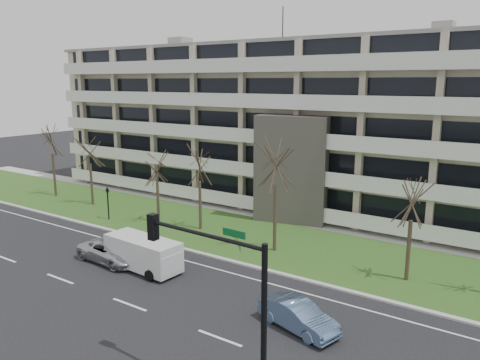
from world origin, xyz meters
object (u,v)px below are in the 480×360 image
Objects in this scene: traffic_signal at (221,288)px; silver_pickup at (112,252)px; blue_sedan at (298,316)px; white_van at (144,251)px; pedestrian_signal at (108,199)px.

silver_pickup is at bearing 156.70° from traffic_signal.
traffic_signal is (-0.25, -5.90, 3.63)m from blue_sedan.
white_van is at bearing -82.90° from silver_pickup.
silver_pickup is 10.02m from pedestrian_signal.
blue_sedan is 6.93m from traffic_signal.
white_van is (-11.43, 1.10, 0.54)m from blue_sedan.
traffic_signal is (13.92, -6.77, 3.62)m from silver_pickup.
white_van is at bearing -5.53° from pedestrian_signal.
blue_sedan is at bearing -91.15° from silver_pickup.
white_van is 0.81× the size of traffic_signal.
pedestrian_signal is at bearing 153.14° from white_van.
pedestrian_signal is at bearing 87.48° from blue_sedan.
pedestrian_signal is at bearing 52.87° from silver_pickup.
silver_pickup is 14.19m from blue_sedan.
white_van is 12.08m from pedestrian_signal.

